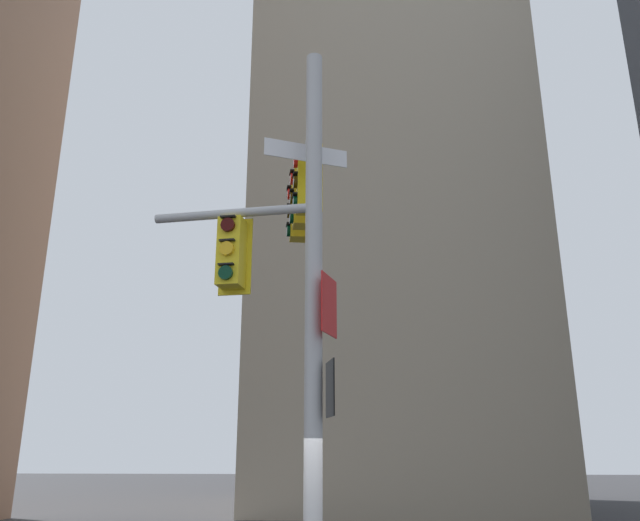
{
  "coord_description": "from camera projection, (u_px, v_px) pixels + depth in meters",
  "views": [
    {
      "loc": [
        0.58,
        -8.12,
        2.35
      ],
      "look_at": [
        0.1,
        -0.17,
        4.8
      ],
      "focal_mm": 34.8,
      "sensor_mm": 36.0,
      "label": 1
    }
  ],
  "objects": [
    {
      "name": "signal_pole_assembly",
      "position": [
        298.0,
        258.0,
        9.18
      ],
      "size": [
        2.84,
        2.76,
        8.11
      ],
      "color": "#B2B2B5",
      "rests_on": "ground"
    },
    {
      "name": "building_mid_block",
      "position": [
        388.0,
        198.0,
        31.59
      ],
      "size": [
        12.31,
        12.31,
        29.4
      ],
      "primitive_type": "cube",
      "color": "tan",
      "rests_on": "ground"
    }
  ]
}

